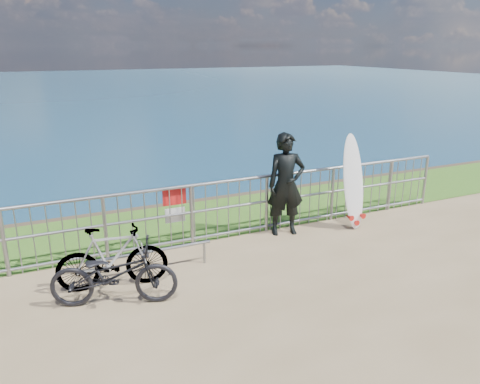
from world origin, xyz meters
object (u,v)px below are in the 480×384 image
surfer (286,185)px  bicycle_near (114,274)px  surfboard (353,185)px  bicycle_far (112,258)px

surfer → bicycle_near: (-3.41, -1.28, -0.52)m
surfboard → surfer: bearing=169.6°
surfer → bicycle_near: bearing=-146.0°
surfboard → bicycle_far: 4.75m
surfboard → bicycle_near: size_ratio=1.08×
surfboard → bicycle_near: 4.90m
surfboard → bicycle_near: surfboard is taller
surfer → bicycle_near: surfer is taller
surfer → bicycle_near: size_ratio=1.13×
surfer → bicycle_far: (-3.35, -0.81, -0.48)m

